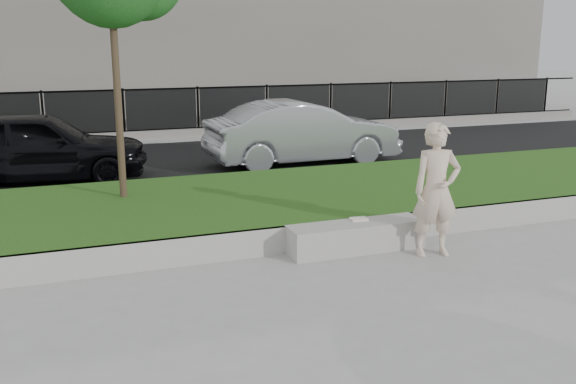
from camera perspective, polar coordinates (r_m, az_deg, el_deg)
name	(u,v)px	position (r m, az deg, el deg)	size (l,w,h in m)	color
ground	(289,281)	(8.21, 0.07, -7.93)	(90.00, 90.00, 0.00)	gray
grass_bank	(226,209)	(10.87, -5.53, -1.51)	(34.00, 4.00, 0.40)	#12390E
grass_kerb	(263,242)	(9.07, -2.26, -4.50)	(34.00, 0.08, 0.40)	gray
street	(167,163)	(16.16, -10.67, 2.59)	(34.00, 7.00, 0.04)	black
far_pavement	(141,136)	(20.54, -12.91, 4.87)	(34.00, 3.00, 0.12)	gray
iron_fence	(145,124)	(19.50, -12.57, 5.88)	(32.00, 0.30, 1.50)	slate
stone_bench	(356,237)	(9.35, 6.06, -3.97)	(2.03, 0.51, 0.42)	gray
man	(436,190)	(9.16, 13.04, 0.16)	(0.69, 0.45, 1.88)	beige
book	(359,219)	(9.43, 6.32, -2.41)	(0.25, 0.18, 0.03)	white
car_dark	(38,146)	(14.50, -21.36, 3.81)	(1.80, 4.46, 1.52)	black
car_silver	(303,133)	(15.49, 1.32, 5.30)	(1.62, 4.63, 1.53)	#95989D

